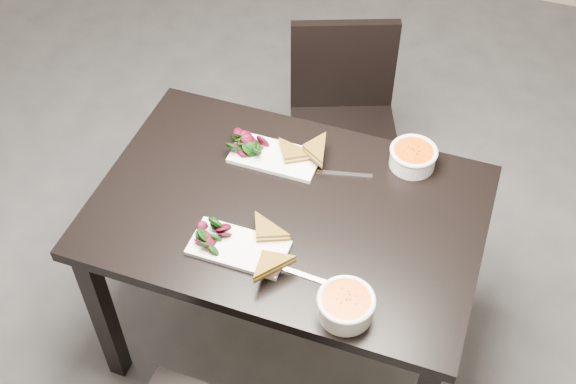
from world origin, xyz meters
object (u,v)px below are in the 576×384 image
object	(u,v)px
chair_far	(343,115)
soup_bowl_far	(413,156)
plate_near	(239,248)
plate_far	(275,157)
table	(288,228)
soup_bowl_near	(346,305)

from	to	relation	value
chair_far	soup_bowl_far	world-z (taller)	chair_far
chair_far	soup_bowl_far	size ratio (longest dim) A/B	5.48
plate_near	plate_far	world-z (taller)	same
table	soup_bowl_far	distance (m)	0.47
table	soup_bowl_near	distance (m)	0.44
soup_bowl_far	soup_bowl_near	bearing A→B (deg)	-94.01
table	soup_bowl_near	xyz separation A→B (m)	(0.28, -0.31, 0.14)
plate_far	plate_near	bearing A→B (deg)	-85.62
plate_near	plate_far	xyz separation A→B (m)	(-0.03, 0.39, 0.00)
table	plate_far	xyz separation A→B (m)	(-0.11, 0.19, 0.11)
plate_near	soup_bowl_near	distance (m)	0.37
chair_far	plate_far	distance (m)	0.64
plate_near	soup_bowl_far	size ratio (longest dim) A/B	1.84
chair_far	soup_bowl_near	xyz separation A→B (m)	(0.31, -1.07, 0.31)
chair_far	plate_near	bearing A→B (deg)	-114.10
plate_near	chair_far	bearing A→B (deg)	87.08
soup_bowl_near	plate_far	bearing A→B (deg)	127.92
plate_near	soup_bowl_near	world-z (taller)	soup_bowl_near
soup_bowl_near	plate_far	size ratio (longest dim) A/B	0.55
plate_near	plate_far	distance (m)	0.39
soup_bowl_far	table	bearing A→B (deg)	-135.82
soup_bowl_near	soup_bowl_far	bearing A→B (deg)	85.99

